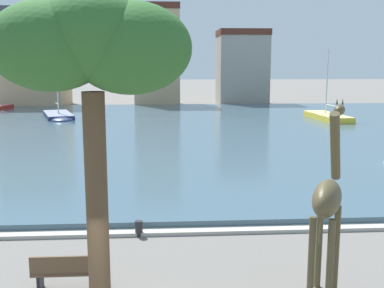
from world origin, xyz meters
TOP-DOWN VIEW (x-y plane):
  - harbor_water at (0.00, 29.50)m, footprint 85.09×44.42m
  - quay_edge_coping at (0.00, 7.04)m, footprint 85.09×0.50m
  - giraffe_statue at (5.04, 2.70)m, footprint 1.58×2.47m
  - sailboat_yellow at (16.50, 35.22)m, footprint 2.52×7.93m
  - sailboat_navy at (-8.50, 37.65)m, footprint 4.42×7.86m
  - shade_tree at (-0.00, 1.61)m, footprint 3.75×2.51m
  - mooring_bollard at (0.50, 6.89)m, footprint 0.24×0.24m
  - park_bench at (-1.01, 3.38)m, footprint 1.80×0.44m
  - townhouse_wide_warehouse at (-14.87, 53.95)m, footprint 8.11×7.94m
  - townhouse_end_terrace at (0.78, 54.10)m, footprint 5.81×5.80m
  - townhouse_tall_gabled at (12.03, 54.91)m, footprint 6.50×5.82m

SIDE VIEW (x-z plane):
  - quay_edge_coping at x=0.00m, z-range 0.00..0.12m
  - harbor_water at x=0.00m, z-range 0.00..0.31m
  - mooring_bollard at x=0.50m, z-range 0.00..0.50m
  - sailboat_navy at x=-8.50m, z-range -3.30..4.04m
  - sailboat_yellow at x=16.50m, z-range -2.92..3.78m
  - park_bench at x=-1.01m, z-range 0.03..0.95m
  - giraffe_statue at x=5.04m, z-range 0.05..4.64m
  - townhouse_tall_gabled at x=12.03m, z-range 0.01..9.76m
  - shade_tree at x=0.00m, z-range 2.30..9.09m
  - townhouse_wide_warehouse at x=-14.87m, z-range 0.02..12.06m
  - townhouse_end_terrace at x=0.78m, z-range 0.02..12.80m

